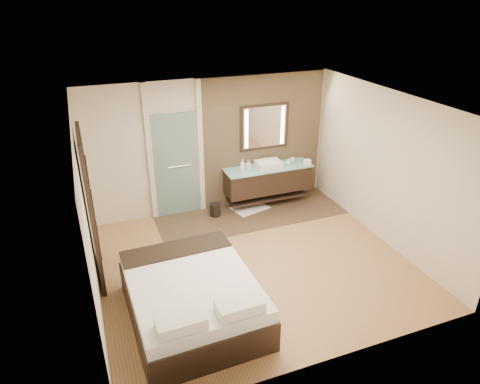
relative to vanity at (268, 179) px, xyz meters
name	(u,v)px	position (x,y,z in m)	size (l,w,h in m)	color
floor	(254,263)	(-1.10, -1.92, -0.58)	(5.00, 5.00, 0.00)	olive
tile_strip	(251,214)	(-0.50, -0.32, -0.57)	(3.80, 1.30, 0.01)	#3D2B21
stone_wall	(263,140)	(0.00, 0.29, 0.77)	(2.60, 0.08, 2.70)	#A07F5B
vanity	(268,179)	(0.00, 0.00, 0.00)	(1.85, 0.55, 0.88)	black
mirror_unit	(264,127)	(0.00, 0.24, 1.07)	(1.06, 0.04, 0.96)	black
frosted_door	(176,161)	(-1.85, 0.28, 0.56)	(1.10, 0.12, 2.70)	#A1CCC2
shoji_partition	(91,208)	(-3.53, -1.32, 0.63)	(0.06, 1.20, 2.40)	black
bed	(192,298)	(-2.40, -2.81, -0.25)	(1.73, 2.14, 0.81)	black
bath_mat	(250,208)	(-0.43, -0.07, -0.56)	(0.72, 0.50, 0.02)	silver
waste_bin	(215,210)	(-1.20, -0.11, -0.44)	(0.22, 0.22, 0.27)	black
tissue_box	(307,162)	(0.82, -0.17, 0.33)	(0.12, 0.12, 0.10)	white
soap_bottle_a	(242,165)	(-0.57, 0.00, 0.40)	(0.09, 0.09, 0.24)	white
soap_bottle_b	(248,165)	(-0.43, 0.05, 0.37)	(0.08, 0.08, 0.18)	#B2B2B2
soap_bottle_c	(288,162)	(0.42, -0.07, 0.36)	(0.11, 0.11, 0.14)	#C0F1EA
cup	(292,160)	(0.58, 0.06, 0.33)	(0.12, 0.12, 0.09)	silver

